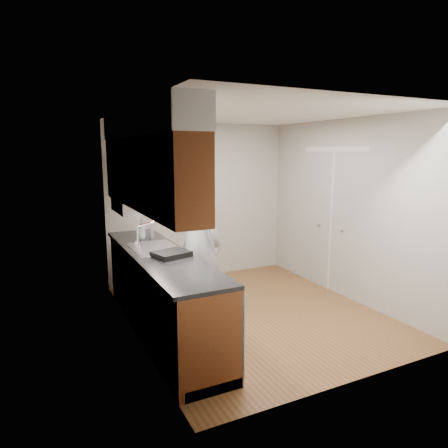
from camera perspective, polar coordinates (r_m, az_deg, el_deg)
name	(u,v)px	position (r m, az deg, el deg)	size (l,w,h in m)	color
floor	(253,313)	(5.28, 4.11, -12.56)	(3.50, 3.50, 0.00)	brown
ceiling	(255,113)	(4.89, 4.50, 15.54)	(3.50, 3.50, 0.00)	white
wall_left	(133,227)	(4.39, -12.90, -0.48)	(0.02, 3.50, 2.50)	#B3B0A8
wall_right	(347,210)	(5.83, 17.16, 1.95)	(0.02, 3.50, 2.50)	#B3B0A8
wall_back	(200,202)	(6.49, -3.51, 3.20)	(3.00, 0.02, 2.50)	#B3B0A8
counter	(162,291)	(4.66, -8.87, -9.42)	(0.64, 2.80, 1.30)	brown
upper_cabinets	(145,161)	(4.40, -11.25, 8.78)	(0.47, 2.80, 1.21)	brown
closet_door	(331,222)	(6.07, 15.04, 0.22)	(0.02, 1.22, 2.05)	silver
floor_mat	(198,312)	(5.28, -3.72, -12.48)	(0.54, 0.92, 0.02)	slate
person	(197,231)	(4.97, -3.86, -1.05)	(0.75, 0.50, 2.12)	#A2B7C5
soap_bottle_a	(142,229)	(5.25, -11.69, -0.75)	(0.10, 0.10, 0.25)	#B5C0C5
soap_bottle_b	(142,229)	(5.37, -11.64, -0.77)	(0.09, 0.09, 0.20)	#B5C0C5
steel_can	(152,233)	(5.30, -10.30, -1.23)	(0.07, 0.07, 0.13)	#A5A5AA
dish_rack	(171,254)	(4.33, -7.54, -4.27)	(0.36, 0.30, 0.06)	black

